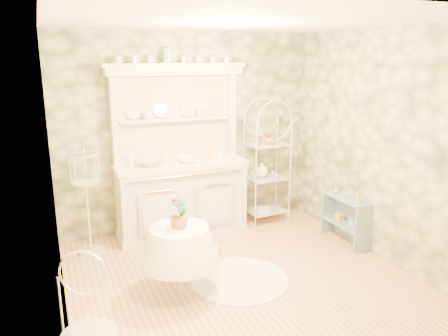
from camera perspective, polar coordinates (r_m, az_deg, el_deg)
name	(u,v)px	position (r m, az deg, el deg)	size (l,w,h in m)	color
floor	(242,280)	(4.93, 2.31, -14.44)	(3.60, 3.60, 0.00)	tan
ceiling	(244,21)	(4.33, 2.69, 18.68)	(3.60, 3.60, 0.00)	white
wall_left	(54,179)	(4.04, -21.33, -1.33)	(3.60, 3.60, 0.00)	beige
wall_right	(382,147)	(5.43, 19.97, 2.65)	(3.60, 3.60, 0.00)	beige
wall_back	(188,132)	(6.08, -4.73, 4.65)	(3.60, 3.60, 0.00)	beige
wall_front	(360,220)	(2.98, 17.40, -6.47)	(3.60, 3.60, 0.00)	beige
kitchen_dresser	(180,152)	(5.80, -5.71, 2.08)	(1.87, 0.61, 2.29)	silver
bakers_rack	(267,161)	(6.34, 5.63, 0.85)	(0.56, 0.40, 1.80)	white
side_shelf	(345,221)	(5.95, 15.56, -6.74)	(0.25, 0.66, 0.57)	#768FA6
round_table	(180,265)	(4.60, -5.74, -12.52)	(0.55, 0.55, 0.60)	white
birdcage_stand	(87,198)	(5.55, -17.46, -3.75)	(0.34, 0.34, 1.42)	white
floor_basket	(206,254)	(5.27, -2.32, -11.15)	(0.32, 0.32, 0.21)	#A17F50
lace_rug	(239,279)	(4.94, 1.98, -14.30)	(1.08, 1.08, 0.01)	white
bowl_floral	(151,165)	(5.70, -9.55, 0.42)	(0.32, 0.32, 0.08)	white
bowl_white	(188,162)	(5.79, -4.75, 0.79)	(0.25, 0.25, 0.08)	white
cup_left	(147,117)	(5.78, -9.98, 6.57)	(0.13, 0.13, 0.10)	white
cup_right	(200,114)	(5.97, -3.16, 7.02)	(0.11, 0.11, 0.10)	white
potted_geranium	(180,216)	(4.35, -5.76, -6.22)	(0.17, 0.11, 0.31)	#3F7238
bottle_amber	(358,198)	(5.63, 17.11, -3.75)	(0.06, 0.06, 0.16)	gold
bottle_blue	(345,194)	(5.84, 15.54, -3.31)	(0.05, 0.05, 0.10)	#92B0C7
bottle_glass	(336,190)	(5.99, 14.46, -2.85)	(0.07, 0.07, 0.09)	silver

